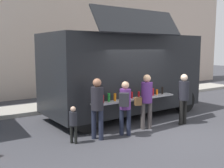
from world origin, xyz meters
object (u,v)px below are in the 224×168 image
at_px(customer_mid_with_backpack, 125,103).
at_px(customer_extra_browsing, 184,95).
at_px(food_truck_main, 124,72).
at_px(trash_bin, 153,88).
at_px(child_near_queue, 73,121).
at_px(customer_front_ordering, 146,97).
at_px(customer_rear_waiting, 97,103).

xyz_separation_m(customer_mid_with_backpack, customer_extra_browsing, (2.33, -0.13, 0.03)).
distance_m(food_truck_main, customer_extra_browsing, 2.39).
bearing_deg(trash_bin, food_truck_main, -147.64).
bearing_deg(child_near_queue, customer_mid_with_backpack, -39.99).
relative_size(customer_front_ordering, child_near_queue, 1.71).
distance_m(customer_rear_waiting, child_near_queue, 0.82).
relative_size(trash_bin, customer_mid_with_backpack, 0.57).
relative_size(customer_mid_with_backpack, child_near_queue, 1.57).
height_order(food_truck_main, trash_bin, food_truck_main).
bearing_deg(trash_bin, customer_extra_browsing, -121.92).
xyz_separation_m(customer_front_ordering, customer_extra_browsing, (1.38, -0.30, -0.02)).
bearing_deg(trash_bin, customer_rear_waiting, -145.10).
relative_size(food_truck_main, customer_rear_waiting, 3.48).
bearing_deg(customer_mid_with_backpack, food_truck_main, 8.63).
height_order(customer_front_ordering, customer_rear_waiting, customer_front_ordering).
bearing_deg(customer_mid_with_backpack, child_near_queue, 125.17).
height_order(food_truck_main, customer_extra_browsing, food_truck_main).
xyz_separation_m(customer_mid_with_backpack, child_near_queue, (-1.53, 0.25, -0.37)).
height_order(food_truck_main, customer_front_ordering, food_truck_main).
height_order(trash_bin, customer_extra_browsing, customer_extra_browsing).
distance_m(customer_mid_with_backpack, customer_extra_browsing, 2.33).
height_order(customer_rear_waiting, child_near_queue, customer_rear_waiting).
distance_m(food_truck_main, trash_bin, 4.50).
bearing_deg(food_truck_main, customer_front_ordering, -106.79).
xyz_separation_m(trash_bin, child_near_queue, (-6.62, -4.06, 0.15)).
distance_m(trash_bin, customer_mid_with_backpack, 6.69).
height_order(trash_bin, customer_front_ordering, customer_front_ordering).
bearing_deg(food_truck_main, customer_mid_with_backpack, -127.68).
distance_m(trash_bin, child_near_queue, 7.77).
bearing_deg(customer_front_ordering, customer_extra_browsing, -81.08).
height_order(trash_bin, customer_mid_with_backpack, customer_mid_with_backpack).
distance_m(customer_front_ordering, customer_rear_waiting, 1.78).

